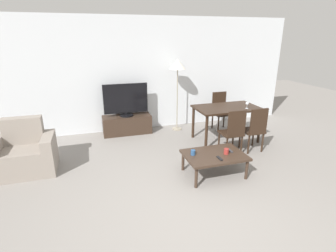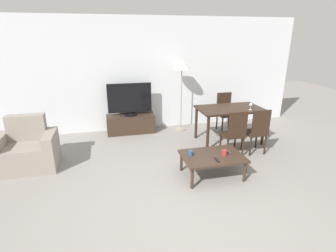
# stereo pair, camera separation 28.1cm
# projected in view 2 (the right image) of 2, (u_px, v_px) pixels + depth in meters

# --- Properties ---
(ground_plane) EXTENTS (18.00, 18.00, 0.00)m
(ground_plane) POSITION_uv_depth(u_px,v_px,m) (190.00, 219.00, 3.40)
(ground_plane) COLOR gray
(wall_back) EXTENTS (7.95, 0.06, 2.70)m
(wall_back) POSITION_uv_depth(u_px,v_px,m) (144.00, 75.00, 6.37)
(wall_back) COLOR silver
(wall_back) RESTS_ON ground_plane
(armchair) EXTENTS (1.00, 0.71, 0.92)m
(armchair) POSITION_uv_depth(u_px,v_px,m) (27.00, 151.00, 4.64)
(armchair) COLOR gray
(armchair) RESTS_ON ground_plane
(tv_stand) EXTENTS (1.14, 0.45, 0.44)m
(tv_stand) POSITION_uv_depth(u_px,v_px,m) (131.00, 124.00, 6.39)
(tv_stand) COLOR #38281E
(tv_stand) RESTS_ON ground_plane
(tv) EXTENTS (1.03, 0.32, 0.77)m
(tv) POSITION_uv_depth(u_px,v_px,m) (130.00, 99.00, 6.18)
(tv) COLOR black
(tv) RESTS_ON tv_stand
(coffee_table) EXTENTS (1.01, 0.70, 0.38)m
(coffee_table) POSITION_uv_depth(u_px,v_px,m) (212.00, 157.00, 4.35)
(coffee_table) COLOR #38281E
(coffee_table) RESTS_ON ground_plane
(dining_table) EXTENTS (1.39, 0.83, 0.77)m
(dining_table) POSITION_uv_depth(u_px,v_px,m) (230.00, 112.00, 5.69)
(dining_table) COLOR black
(dining_table) RESTS_ON ground_plane
(dining_chair_near) EXTENTS (0.40, 0.40, 0.93)m
(dining_chair_near) POSITION_uv_depth(u_px,v_px,m) (235.00, 132.00, 5.03)
(dining_chair_near) COLOR black
(dining_chair_near) RESTS_ON ground_plane
(dining_chair_far) EXTENTS (0.40, 0.40, 0.93)m
(dining_chair_far) POSITION_uv_depth(u_px,v_px,m) (225.00, 110.00, 6.48)
(dining_chair_far) COLOR black
(dining_chair_far) RESTS_ON ground_plane
(dining_chair_near_right) EXTENTS (0.40, 0.40, 0.93)m
(dining_chair_near_right) POSITION_uv_depth(u_px,v_px,m) (257.00, 130.00, 5.14)
(dining_chair_near_right) COLOR black
(dining_chair_near_right) RESTS_ON ground_plane
(floor_lamp) EXTENTS (0.39, 0.39, 1.74)m
(floor_lamp) POSITION_uv_depth(u_px,v_px,m) (182.00, 68.00, 6.15)
(floor_lamp) COLOR gray
(floor_lamp) RESTS_ON ground_plane
(remote_primary) EXTENTS (0.04, 0.15, 0.02)m
(remote_primary) POSITION_uv_depth(u_px,v_px,m) (217.00, 160.00, 4.16)
(remote_primary) COLOR black
(remote_primary) RESTS_ON coffee_table
(remote_secondary) EXTENTS (0.04, 0.15, 0.02)m
(remote_secondary) POSITION_uv_depth(u_px,v_px,m) (229.00, 152.00, 4.43)
(remote_secondary) COLOR #38383D
(remote_secondary) RESTS_ON coffee_table
(cup_white_near) EXTENTS (0.08, 0.08, 0.09)m
(cup_white_near) POSITION_uv_depth(u_px,v_px,m) (225.00, 153.00, 4.31)
(cup_white_near) COLOR maroon
(cup_white_near) RESTS_ON coffee_table
(cup_colored_far) EXTENTS (0.08, 0.08, 0.09)m
(cup_colored_far) POSITION_uv_depth(u_px,v_px,m) (191.00, 153.00, 4.31)
(cup_colored_far) COLOR navy
(cup_colored_far) RESTS_ON coffee_table
(wine_glass_left) EXTENTS (0.07, 0.07, 0.15)m
(wine_glass_left) POSITION_uv_depth(u_px,v_px,m) (251.00, 105.00, 5.49)
(wine_glass_left) COLOR silver
(wine_glass_left) RESTS_ON dining_table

